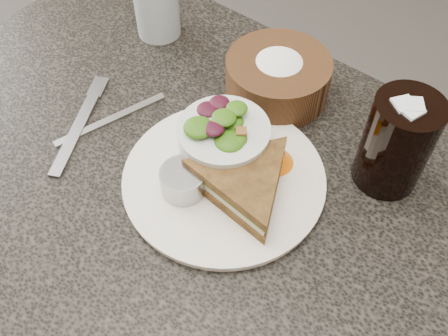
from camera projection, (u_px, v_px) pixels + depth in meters
dining_table at (195, 289)px, 0.99m from camera, size 1.00×0.70×0.75m
dinner_plate at (224, 179)px, 0.69m from camera, size 0.27×0.27×0.01m
sandwich at (244, 183)px, 0.65m from camera, size 0.18×0.18×0.05m
salad_bowl at (224, 136)px, 0.68m from camera, size 0.16×0.16×0.07m
dressing_ramekin at (183, 181)px, 0.65m from camera, size 0.07×0.07×0.04m
orange_wedge at (275, 157)px, 0.69m from camera, size 0.07×0.07×0.02m
fork at (78, 129)px, 0.75m from camera, size 0.10×0.17×0.00m
knife at (111, 119)px, 0.76m from camera, size 0.06×0.18×0.00m
bread_basket at (278, 72)px, 0.76m from camera, size 0.21×0.21×0.09m
cola_glass at (398, 140)px, 0.64m from camera, size 0.12×0.12×0.15m
water_glass at (156, 4)px, 0.85m from camera, size 0.09×0.09×0.12m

